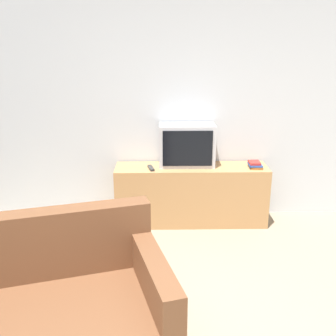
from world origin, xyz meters
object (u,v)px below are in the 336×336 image
object	(u,v)px
tv_stand	(191,195)
book_stack	(255,165)
television	(187,145)
remote_on_stand	(151,168)

from	to	relation	value
tv_stand	book_stack	world-z (taller)	book_stack
television	remote_on_stand	bearing A→B (deg)	-160.97
book_stack	remote_on_stand	size ratio (longest dim) A/B	1.19
remote_on_stand	book_stack	bearing A→B (deg)	2.07
tv_stand	remote_on_stand	bearing A→B (deg)	-170.22
tv_stand	book_stack	size ratio (longest dim) A/B	7.71
tv_stand	remote_on_stand	xyz separation A→B (m)	(-0.46, -0.08, 0.36)
tv_stand	television	world-z (taller)	television
television	remote_on_stand	world-z (taller)	television
television	remote_on_stand	xyz separation A→B (m)	(-0.41, -0.14, -0.23)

